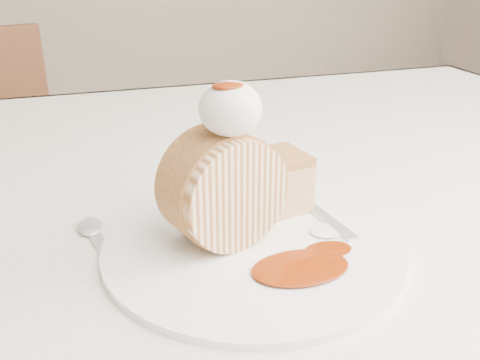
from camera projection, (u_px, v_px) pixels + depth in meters
name	position (u px, v px, depth m)	size (l,w,h in m)	color
table	(222.00, 227.00, 0.74)	(1.40, 0.90, 0.75)	white
plate	(253.00, 245.00, 0.51)	(0.29, 0.29, 0.01)	white
roulade_slice	(223.00, 189.00, 0.49)	(0.11, 0.11, 0.06)	beige
cake_chunk	(274.00, 185.00, 0.56)	(0.06, 0.06, 0.05)	#B77945
whipped_cream	(230.00, 109.00, 0.46)	(0.06, 0.06, 0.05)	white
caramel_drizzle	(228.00, 79.00, 0.44)	(0.03, 0.02, 0.01)	#732104
caramel_pool	(300.00, 267.00, 0.46)	(0.09, 0.06, 0.00)	#732104
fork	(319.00, 213.00, 0.56)	(0.02, 0.17, 0.00)	silver
spoon	(112.00, 264.00, 0.48)	(0.02, 0.15, 0.00)	silver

